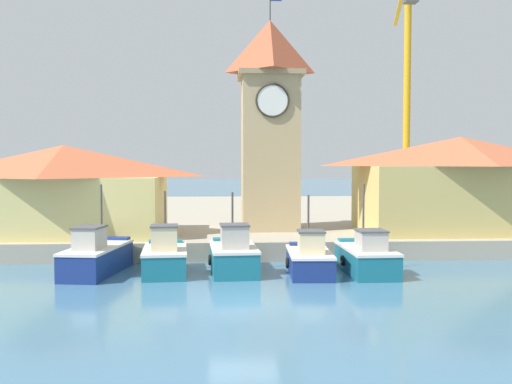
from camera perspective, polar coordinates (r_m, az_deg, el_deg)
The scene contains 11 objects.
ground_plane at distance 22.02m, azimuth -1.21°, elevation -10.64°, with size 300.00×300.00×0.00m, color teal.
quay_wharf at distance 50.60m, azimuth -2.35°, elevation -2.34°, with size 120.00×40.00×1.01m, color #A89E89.
fishing_boat_far_left at distance 28.59m, azimuth -14.95°, elevation -5.96°, with size 2.64×5.38×4.08m.
fishing_boat_left_outer at distance 27.98m, azimuth -8.67°, elevation -6.12°, with size 2.26×4.39×3.79m.
fishing_boat_left_inner at distance 27.93m, azimuth -2.16°, elevation -6.06°, with size 2.35×4.48×3.71m.
fishing_boat_mid_left at distance 27.63m, azimuth 5.11°, elevation -6.36°, with size 2.11×4.39×3.61m.
fishing_boat_center at distance 28.31m, azimuth 10.48°, elevation -6.11°, with size 2.20×4.81×4.11m.
clock_tower at distance 36.55m, azimuth 1.34°, elevation 6.93°, with size 3.88×3.88×14.26m.
warehouse_left at distance 35.64m, azimuth -17.81°, elevation 0.28°, with size 11.39×7.31×5.08m.
warehouse_right at distance 37.40m, azimuth 18.88°, elevation 0.79°, with size 11.93×7.13×5.61m.
port_crane_near at distance 49.58m, azimuth 14.12°, elevation 7.18°, with size 2.61×10.32×19.62m.
Camera 1 is at (-0.74, -21.39, 5.19)m, focal length 42.00 mm.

